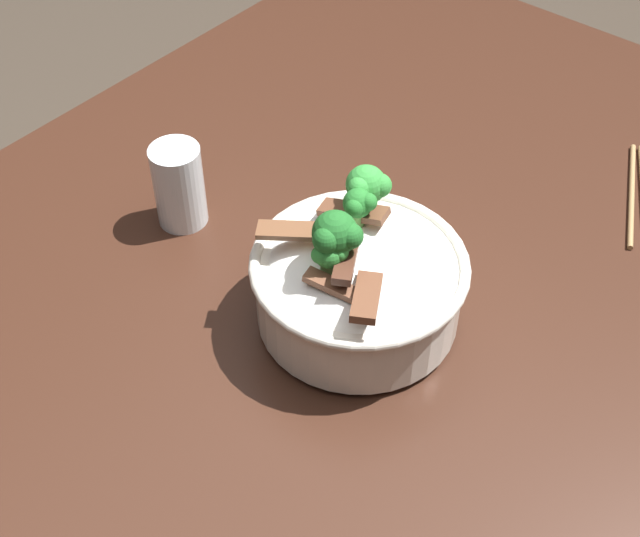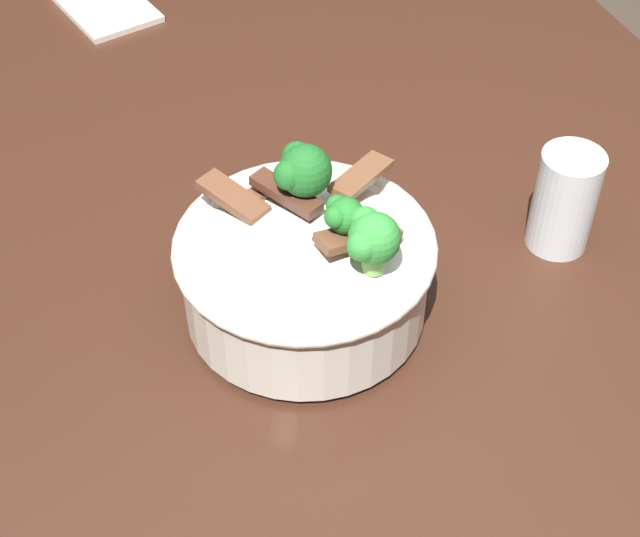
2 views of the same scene
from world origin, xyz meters
name	(u,v)px [view 1 (image 1 of 2)]	position (x,y,z in m)	size (l,w,h in m)	color
dining_table	(299,347)	(0.00, 0.00, 0.67)	(1.47, 0.95, 0.77)	#381E14
rice_bowl	(358,278)	(-0.01, 0.08, 0.84)	(0.23, 0.23, 0.17)	silver
drinking_glass	(179,191)	(0.00, -0.18, 0.82)	(0.06, 0.06, 0.11)	white
chopsticks_pair	(638,195)	(-0.39, 0.23, 0.78)	(0.19, 0.11, 0.01)	#9E7A4C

